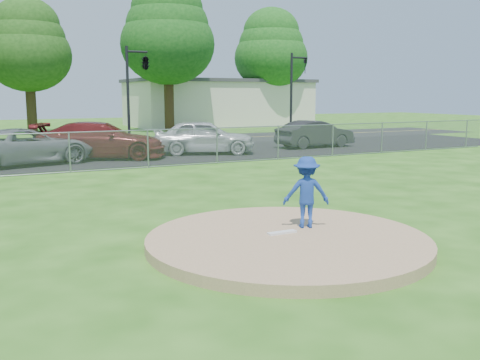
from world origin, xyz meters
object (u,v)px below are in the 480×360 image
(parked_car_gray, at_px, (26,146))
(traffic_signal_right, at_px, (294,87))
(tree_right, at_px, (168,32))
(parked_car_pearl, at_px, (204,137))
(commercial_building, at_px, (218,103))
(parked_car_darkred, at_px, (101,140))
(tree_center, at_px, (28,45))
(parked_car_charcoal, at_px, (315,134))
(tree_far_right, at_px, (271,49))
(traffic_signal_center, at_px, (144,64))
(pitcher, at_px, (306,192))

(parked_car_gray, bearing_deg, traffic_signal_right, -83.87)
(tree_right, distance_m, parked_car_pearl, 18.16)
(commercial_building, relative_size, parked_car_darkred, 2.86)
(tree_center, bearing_deg, parked_car_gray, -96.66)
(commercial_building, height_order, parked_car_charcoal, commercial_building)
(tree_far_right, bearing_deg, parked_car_darkred, -136.25)
(traffic_signal_center, relative_size, parked_car_darkred, 0.98)
(traffic_signal_right, xyz_separation_m, parked_car_gray, (-17.43, -6.81, -2.60))
(traffic_signal_right, bearing_deg, parked_car_darkred, -156.69)
(tree_center, distance_m, parked_car_darkred, 19.00)
(commercial_building, height_order, traffic_signal_center, traffic_signal_center)
(tree_center, xyz_separation_m, tree_right, (10.00, -2.00, 1.18))
(traffic_signal_right, distance_m, pitcher, 25.58)
(commercial_building, relative_size, traffic_signal_center, 2.93)
(commercial_building, distance_m, parked_car_charcoal, 22.44)
(traffic_signal_center, bearing_deg, parked_car_darkred, -122.78)
(traffic_signal_center, bearing_deg, commercial_building, 53.06)
(commercial_building, relative_size, tree_far_right, 1.53)
(parked_car_gray, bearing_deg, traffic_signal_center, -61.67)
(parked_car_gray, bearing_deg, parked_car_darkred, -93.17)
(commercial_building, bearing_deg, parked_car_darkred, -125.83)
(tree_center, height_order, tree_right, tree_right)
(commercial_building, bearing_deg, pitcher, -112.15)
(parked_car_charcoal, bearing_deg, traffic_signal_center, 49.65)
(tree_right, distance_m, traffic_signal_right, 12.08)
(tree_center, relative_size, parked_car_gray, 1.82)
(parked_car_gray, bearing_deg, tree_right, -51.17)
(traffic_signal_center, height_order, parked_car_gray, traffic_signal_center)
(parked_car_darkred, height_order, parked_car_charcoal, parked_car_darkred)
(parked_car_darkred, bearing_deg, parked_car_gray, 125.09)
(traffic_signal_center, height_order, traffic_signal_right, same)
(commercial_building, relative_size, parked_car_pearl, 3.35)
(pitcher, height_order, parked_car_charcoal, pitcher)
(parked_car_pearl, bearing_deg, pitcher, -174.39)
(tree_far_right, distance_m, parked_car_darkred, 28.34)
(tree_center, xyz_separation_m, tree_far_right, (21.00, 1.00, 0.59))
(tree_right, distance_m, pitcher, 33.33)
(traffic_signal_right, xyz_separation_m, parked_car_pearl, (-9.26, -6.35, -2.52))
(parked_car_darkred, xyz_separation_m, parked_car_pearl, (4.95, -0.23, 0.00))
(tree_right, relative_size, pitcher, 8.05)
(commercial_building, distance_m, traffic_signal_center, 20.17)
(commercial_building, distance_m, parked_car_pearl, 24.96)
(tree_right, distance_m, tree_far_right, 11.42)
(tree_right, relative_size, parked_car_pearl, 2.37)
(pitcher, relative_size, parked_car_charcoal, 0.32)
(tree_right, bearing_deg, parked_car_pearl, -103.84)
(pitcher, bearing_deg, traffic_signal_center, -73.89)
(tree_far_right, bearing_deg, parked_car_pearl, -127.83)
(pitcher, relative_size, parked_car_gray, 0.27)
(traffic_signal_center, relative_size, traffic_signal_right, 1.00)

